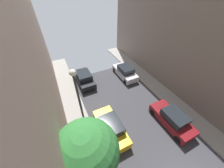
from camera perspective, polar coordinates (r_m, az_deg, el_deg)
parked_car_left_2 at (r=11.52m, az=-0.55°, el=-18.89°), size 1.78×4.20×1.57m
parked_car_left_3 at (r=16.63m, az=-12.26°, el=2.54°), size 1.78×4.20×1.57m
parked_car_right_3 at (r=13.18m, az=25.47°, el=-14.00°), size 1.78×4.20×1.57m
parked_car_right_4 at (r=17.51m, az=5.87°, el=5.44°), size 1.78×4.20×1.57m
street_tree_0 at (r=6.60m, az=-11.37°, el=-27.70°), size 3.05×3.05×5.95m
lamp_post at (r=9.15m, az=-14.82°, el=-5.58°), size 0.44×0.44×6.34m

